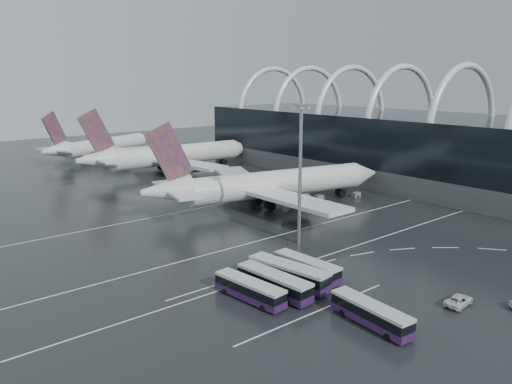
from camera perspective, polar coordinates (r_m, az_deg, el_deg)
ground at (r=96.36m, az=9.81°, el=-5.98°), size 420.00×420.00×0.00m
terminal at (r=154.39m, az=19.38°, el=4.79°), size 42.00×160.00×34.90m
lane_marking_near at (r=95.15m, az=10.73°, el=-6.26°), size 120.00×0.25×0.01m
lane_marking_mid at (r=104.10m, az=4.79°, el=-4.38°), size 120.00×0.25×0.01m
lane_marking_far at (r=124.80m, az=-4.23°, el=-1.41°), size 120.00×0.25×0.01m
bus_bay_line_south at (r=69.91m, az=6.82°, el=-13.46°), size 28.00×0.25×0.01m
bus_bay_line_north at (r=80.67m, az=-1.55°, el=-9.63°), size 28.00×0.25×0.01m
airliner_main at (r=120.75m, az=1.33°, el=0.79°), size 63.95×55.19×21.78m
airliner_gate_b at (r=167.59m, az=-9.92°, el=4.07°), size 63.23×56.92×21.98m
airliner_gate_c at (r=201.31m, az=-17.38°, el=4.98°), size 52.97×48.33×19.57m
bus_row_near_a at (r=72.14m, az=-0.73°, el=-11.07°), size 3.90×12.20×2.95m
bus_row_near_b at (r=74.06m, az=2.07°, el=-10.30°), size 3.84×13.15×3.19m
bus_row_near_c at (r=77.10m, az=3.76°, el=-9.27°), size 5.20×14.03×3.38m
bus_row_near_d at (r=80.31m, az=5.82°, el=-8.54°), size 3.38×12.26×2.99m
bus_row_far_c at (r=67.12m, az=13.00°, el=-13.37°), size 3.68×12.15×2.95m
van_curve_a at (r=76.40m, az=22.17°, el=-11.40°), size 5.40×2.81×1.45m
floodlight_mast at (r=92.35m, az=5.11°, el=3.92°), size 2.01×2.01×26.27m
gse_cart_belly_a at (r=121.68m, az=7.94°, el=-1.55°), size 2.48×1.47×1.36m
gse_cart_belly_b at (r=129.49m, az=7.21°, el=-0.65°), size 2.39×1.41×1.30m
gse_cart_belly_d at (r=134.52m, az=11.36°, el=-0.30°), size 2.29×1.35×1.25m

